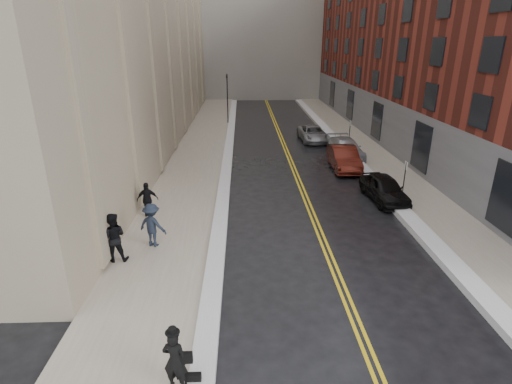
{
  "coord_description": "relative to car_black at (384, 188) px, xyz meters",
  "views": [
    {
      "loc": [
        -1.06,
        -12.66,
        8.45
      ],
      "look_at": [
        -0.44,
        5.26,
        1.6
      ],
      "focal_mm": 28.0,
      "sensor_mm": 36.0,
      "label": 1
    }
  ],
  "objects": [
    {
      "name": "pedestrian_main",
      "position": [
        -9.6,
        -12.75,
        0.3
      ],
      "size": [
        0.7,
        0.53,
        1.73
      ],
      "primitive_type": "imported",
      "rotation": [
        0.0,
        0.0,
        2.94
      ],
      "color": "black",
      "rests_on": "sidewalk_left"
    },
    {
      "name": "car_maroon",
      "position": [
        -0.85,
        5.9,
        0.08
      ],
      "size": [
        1.81,
        4.83,
        1.58
      ],
      "primitive_type": "imported",
      "rotation": [
        0.0,
        0.0,
        -0.03
      ],
      "color": "#48140C",
      "rests_on": "ground"
    },
    {
      "name": "pedestrian_b",
      "position": [
        -11.73,
        -5.14,
        0.4
      ],
      "size": [
        1.42,
        1.12,
        1.93
      ],
      "primitive_type": "imported",
      "rotation": [
        0.0,
        0.0,
        2.77
      ],
      "color": "#1A2230",
      "rests_on": "sidewalk_left"
    },
    {
      "name": "lane_stripe_a",
      "position": [
        -4.42,
        8.1,
        -0.71
      ],
      "size": [
        0.12,
        64.0,
        0.01
      ],
      "primitive_type": "cube",
      "color": "gold",
      "rests_on": "ground"
    },
    {
      "name": "building_right",
      "position": [
        10.7,
        15.1,
        8.29
      ],
      "size": [
        14.0,
        50.0,
        18.0
      ],
      "primitive_type": "cube",
      "color": "maroon",
      "rests_on": "ground"
    },
    {
      "name": "car_silver_far",
      "position": [
        -1.6,
        14.2,
        -0.05
      ],
      "size": [
        2.43,
        4.86,
        1.32
      ],
      "primitive_type": "imported",
      "rotation": [
        0.0,
        0.0,
        0.05
      ],
      "color": "gray",
      "rests_on": "ground"
    },
    {
      "name": "traffic_signal",
      "position": [
        -9.4,
        22.1,
        2.38
      ],
      "size": [
        0.18,
        0.15,
        5.2
      ],
      "color": "black",
      "rests_on": "ground"
    },
    {
      "name": "pedestrian_c",
      "position": [
        -12.61,
        -2.02,
        0.33
      ],
      "size": [
        1.09,
        0.57,
        1.77
      ],
      "primitive_type": "imported",
      "rotation": [
        0.0,
        0.0,
        3.28
      ],
      "color": "black",
      "rests_on": "sidewalk_left"
    },
    {
      "name": "car_black",
      "position": [
        0.0,
        0.0,
        0.0
      ],
      "size": [
        2.02,
        4.29,
        1.42
      ],
      "primitive_type": "imported",
      "rotation": [
        0.0,
        0.0,
        0.08
      ],
      "color": "black",
      "rests_on": "ground"
    },
    {
      "name": "snow_ridge_left",
      "position": [
        -9.0,
        8.1,
        -0.58
      ],
      "size": [
        0.7,
        60.8,
        0.26
      ],
      "primitive_type": "cube",
      "color": "silver",
      "rests_on": "ground"
    },
    {
      "name": "lane_stripe_b",
      "position": [
        -4.18,
        8.1,
        -0.71
      ],
      "size": [
        0.12,
        64.0,
        0.01
      ],
      "primitive_type": "cube",
      "color": "gold",
      "rests_on": "ground"
    },
    {
      "name": "pedestrian_a",
      "position": [
        -13.0,
        -6.32,
        0.46
      ],
      "size": [
        1.06,
        0.87,
        2.03
      ],
      "primitive_type": "imported",
      "rotation": [
        0.0,
        0.0,
        3.24
      ],
      "color": "black",
      "rests_on": "sidewalk_left"
    },
    {
      "name": "sidewalk_left",
      "position": [
        -11.3,
        8.1,
        -0.63
      ],
      "size": [
        4.0,
        64.0,
        0.15
      ],
      "primitive_type": "cube",
      "color": "gray",
      "rests_on": "ground"
    },
    {
      "name": "parking_sign_far",
      "position": [
        1.1,
        12.1,
        0.65
      ],
      "size": [
        0.06,
        0.35,
        2.23
      ],
      "color": "black",
      "rests_on": "ground"
    },
    {
      "name": "sidewalk_right",
      "position": [
        2.2,
        8.1,
        -0.63
      ],
      "size": [
        3.0,
        64.0,
        0.15
      ],
      "primitive_type": "cube",
      "color": "gray",
      "rests_on": "ground"
    },
    {
      "name": "parking_sign_near",
      "position": [
        1.1,
        0.1,
        0.65
      ],
      "size": [
        0.06,
        0.35,
        2.23
      ],
      "color": "black",
      "rests_on": "ground"
    },
    {
      "name": "ground",
      "position": [
        -6.8,
        -7.9,
        -0.71
      ],
      "size": [
        160.0,
        160.0,
        0.0
      ],
      "primitive_type": "plane",
      "color": "black",
      "rests_on": "ground"
    },
    {
      "name": "snow_ridge_right",
      "position": [
        0.35,
        8.1,
        -0.56
      ],
      "size": [
        0.85,
        60.8,
        0.3
      ],
      "primitive_type": "cube",
      "color": "silver",
      "rests_on": "ground"
    },
    {
      "name": "car_silver_near",
      "position": [
        0.0,
        8.79,
        0.0
      ],
      "size": [
        2.29,
        5.02,
        1.42
      ],
      "primitive_type": "imported",
      "rotation": [
        0.0,
        0.0,
        0.06
      ],
      "color": "#ACAFB4",
      "rests_on": "ground"
    }
  ]
}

